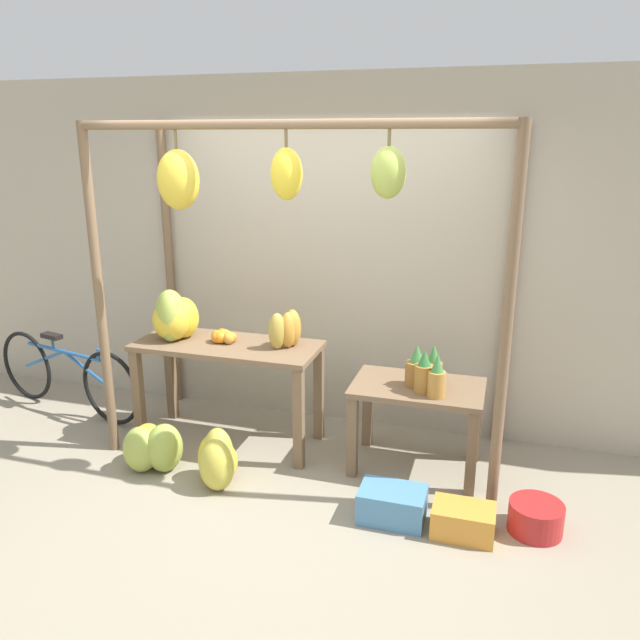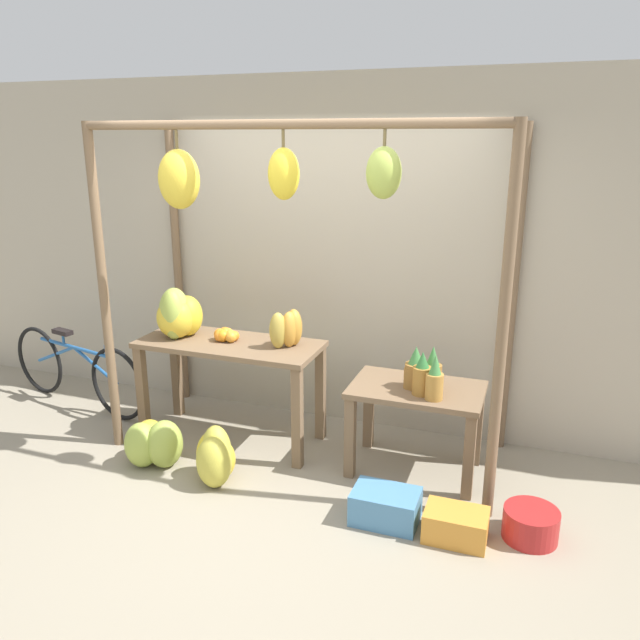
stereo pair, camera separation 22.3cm
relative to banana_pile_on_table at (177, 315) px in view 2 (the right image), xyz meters
The scene contains 15 objects.
ground_plane 1.59m from the banana_pile_on_table, 32.80° to the right, with size 20.00×20.00×0.00m, color gray.
shop_wall_back 1.33m from the banana_pile_on_table, 34.52° to the left, with size 8.00×0.08×2.80m.
stall_awning 1.21m from the banana_pile_on_table, ahead, with size 2.90×1.15×2.43m.
display_table_main 0.54m from the banana_pile_on_table, ahead, with size 1.41×0.59×0.81m.
display_table_side 1.96m from the banana_pile_on_table, ahead, with size 0.92×0.59×0.65m.
banana_pile_on_table is the anchor object (origin of this frame).
orange_pile 0.42m from the banana_pile_on_table, ahead, with size 0.20×0.18×0.10m.
pineapple_cluster 1.96m from the banana_pile_on_table, ahead, with size 0.30×0.32×0.31m.
banana_pile_ground_left 0.99m from the banana_pile_on_table, 82.74° to the right, with size 0.50×0.42×0.36m.
banana_pile_ground_right 1.18m from the banana_pile_on_table, 43.54° to the right, with size 0.37×0.40×0.40m.
fruit_crate_white 2.16m from the banana_pile_on_table, 19.38° to the right, with size 0.41×0.28×0.21m.
blue_bucket 2.92m from the banana_pile_on_table, 10.94° to the right, with size 0.33×0.33×0.19m.
parked_bicycle 1.35m from the banana_pile_on_table, behind, with size 1.69×0.41×0.69m.
papaya_pile 0.90m from the banana_pile_on_table, ahead, with size 0.26×0.29×0.28m.
fruit_crate_purple 2.56m from the banana_pile_on_table, 16.61° to the right, with size 0.37×0.25×0.19m.
Camera 2 is at (1.60, -3.33, 2.33)m, focal length 35.00 mm.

